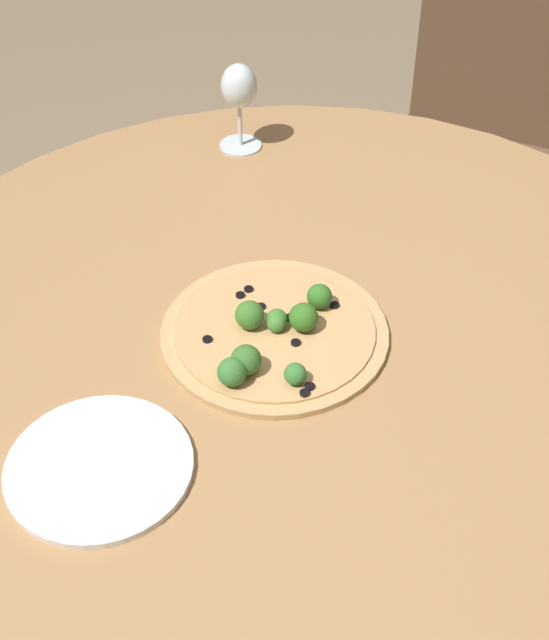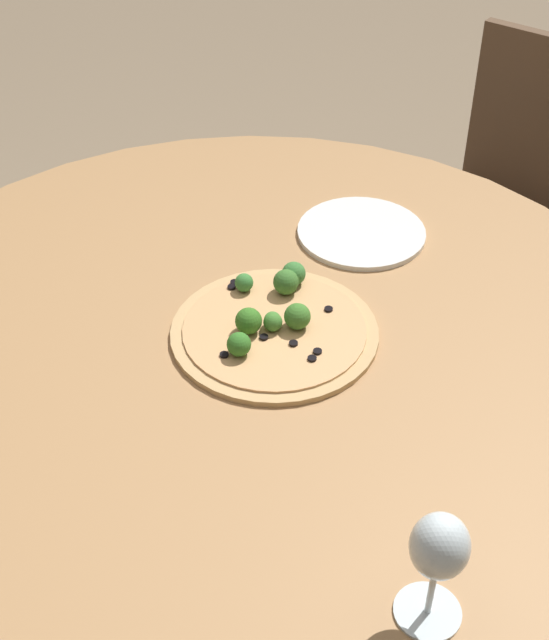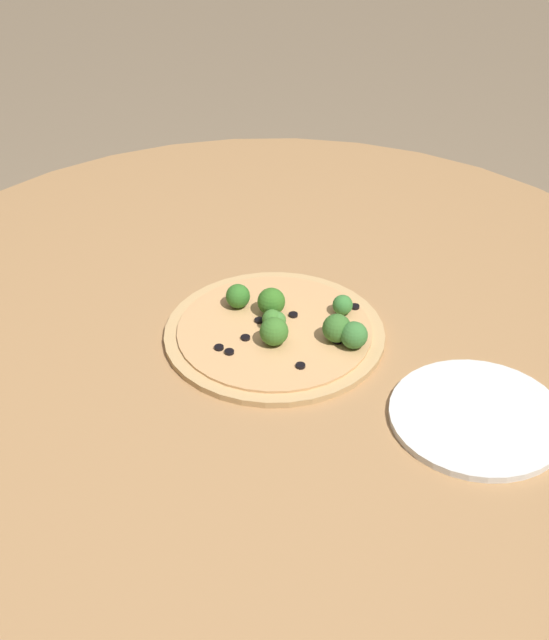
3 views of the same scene
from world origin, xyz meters
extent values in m
plane|color=#847056|center=(0.00, 0.00, 0.00)|extent=(12.00, 12.00, 0.00)
cylinder|color=#A87A4C|center=(0.00, 0.00, 0.71)|extent=(1.37, 1.37, 0.04)
cylinder|color=#A87A4C|center=(-0.43, -0.43, 0.35)|extent=(0.05, 0.05, 0.69)
cylinder|color=tan|center=(0.02, 0.04, 0.74)|extent=(0.33, 0.33, 0.01)
cylinder|color=tan|center=(0.02, 0.04, 0.74)|extent=(0.29, 0.29, 0.00)
sphere|color=#3A6E2B|center=(-0.05, 0.11, 0.77)|extent=(0.04, 0.04, 0.04)
sphere|color=#407A2E|center=(0.02, 0.03, 0.76)|extent=(0.03, 0.03, 0.03)
sphere|color=#3A7635|center=(-0.06, 0.13, 0.77)|extent=(0.04, 0.04, 0.04)
sphere|color=#337125|center=(0.04, -0.04, 0.77)|extent=(0.04, 0.04, 0.04)
sphere|color=#437D33|center=(0.01, 0.04, 0.76)|extent=(0.03, 0.03, 0.03)
sphere|color=#367022|center=(0.00, 0.00, 0.77)|extent=(0.04, 0.04, 0.04)
sphere|color=#3C7429|center=(0.03, 0.07, 0.77)|extent=(0.04, 0.04, 0.04)
sphere|color=#397A34|center=(-0.09, 0.05, 0.76)|extent=(0.03, 0.03, 0.03)
cylinder|color=black|center=(0.11, 0.04, 0.75)|extent=(0.01, 0.01, 0.00)
cylinder|color=black|center=(-0.05, 0.11, 0.75)|extent=(0.01, 0.01, 0.00)
cylinder|color=black|center=(0.03, -0.06, 0.75)|extent=(0.01, 0.01, 0.00)
cylinder|color=black|center=(-0.03, 0.02, 0.75)|extent=(0.01, 0.01, 0.00)
cylinder|color=black|center=(-0.11, 0.04, 0.75)|extent=(0.01, 0.01, 0.00)
cylinder|color=black|center=(0.03, 0.01, 0.75)|extent=(0.01, 0.01, 0.00)
cylinder|color=black|center=(0.07, 0.04, 0.75)|extent=(0.01, 0.01, 0.00)
cylinder|color=black|center=(-0.12, 0.05, 0.75)|extent=(0.01, 0.01, 0.00)
cylinder|color=black|center=(0.03, 0.14, 0.75)|extent=(0.01, 0.01, 0.00)
cylinder|color=black|center=(0.10, 0.06, 0.75)|extent=(0.01, 0.01, 0.00)
cylinder|color=silver|center=(-0.13, 0.33, 0.74)|extent=(0.24, 0.24, 0.01)
camera|label=1|loc=(-0.86, 0.40, 1.61)|focal=50.00mm
camera|label=2|loc=(0.90, -0.59, 1.64)|focal=50.00mm
camera|label=3|loc=(0.55, 0.98, 1.53)|focal=50.00mm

